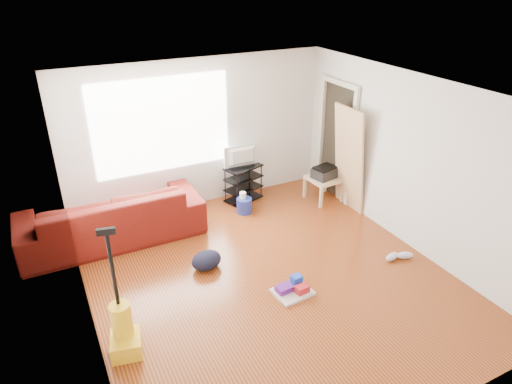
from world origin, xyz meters
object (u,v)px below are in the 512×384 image
tv_stand (243,183)px  backpack (207,267)px  sofa (115,238)px  vacuum (124,330)px  bucket (244,212)px  cleaning_tray (293,289)px  side_table (324,181)px

tv_stand → backpack: tv_stand is taller
tv_stand → backpack: 2.13m
sofa → tv_stand: 2.36m
tv_stand → vacuum: 3.75m
bucket → cleaning_tray: 2.23m
tv_stand → vacuum: (-2.67, -2.64, -0.05)m
side_table → backpack: (-2.62, -1.00, -0.36)m
bucket → sofa: bearing=175.9°
side_table → backpack: side_table is taller
tv_stand → backpack: bearing=-147.3°
backpack → vacuum: 1.70m
backpack → sofa: bearing=109.3°
tv_stand → cleaning_tray: bearing=-119.5°
sofa → bucket: (2.13, -0.15, 0.00)m
sofa → tv_stand: (2.32, 0.27, 0.33)m
backpack → tv_stand: bearing=33.6°
side_table → bucket: bearing=172.3°
sofa → side_table: bearing=174.4°
bucket → backpack: (-1.15, -1.20, 0.00)m
side_table → backpack: size_ratio=1.26×
bucket → vacuum: size_ratio=0.17×
tv_stand → side_table: 1.42m
tv_stand → backpack: (-1.34, -1.62, -0.33)m
backpack → vacuum: size_ratio=0.29×
backpack → vacuum: vacuum is taller
side_table → cleaning_tray: 2.72m
sofa → cleaning_tray: bearing=127.1°
tv_stand → side_table: bearing=-43.6°
tv_stand → sofa: bearing=168.9°
bucket → side_table: bearing=-7.7°
cleaning_tray → vacuum: size_ratio=0.33×
sofa → bucket: sofa is taller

